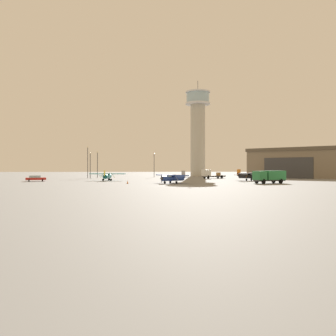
# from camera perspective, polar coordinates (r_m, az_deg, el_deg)

# --- Properties ---
(ground_plane) EXTENTS (400.00, 400.00, 0.00)m
(ground_plane) POSITION_cam_1_polar(r_m,az_deg,el_deg) (60.60, 1.19, -2.96)
(ground_plane) COLOR slate
(control_tower) EXTENTS (9.10, 9.10, 35.20)m
(control_tower) POSITION_cam_1_polar(r_m,az_deg,el_deg) (129.65, 4.89, 6.68)
(control_tower) COLOR #B2AD9E
(control_tower) RESTS_ON ground_plane
(hangar) EXTENTS (32.05, 31.16, 9.27)m
(hangar) POSITION_cam_1_polar(r_m,az_deg,el_deg) (117.95, 20.37, 0.77)
(hangar) COLOR #7A6B56
(hangar) RESTS_ON ground_plane
(airplane_teal) EXTENTS (8.76, 6.87, 2.58)m
(airplane_teal) POSITION_cam_1_polar(r_m,az_deg,el_deg) (85.89, -9.92, -1.27)
(airplane_teal) COLOR teal
(airplane_teal) RESTS_ON ground_plane
(airplane_blue) EXTENTS (6.75, 7.68, 2.57)m
(airplane_blue) POSITION_cam_1_polar(r_m,az_deg,el_deg) (70.17, 0.83, -1.57)
(airplane_blue) COLOR #2847A8
(airplane_blue) RESTS_ON ground_plane
(airplane_black) EXTENTS (8.04, 7.42, 2.78)m
(airplane_black) POSITION_cam_1_polar(r_m,az_deg,el_deg) (86.80, 13.15, -1.19)
(airplane_black) COLOR black
(airplane_black) RESTS_ON ground_plane
(truck_box_green) EXTENTS (6.90, 4.54, 2.59)m
(truck_box_green) POSITION_cam_1_polar(r_m,az_deg,el_deg) (73.13, 16.26, -1.26)
(truck_box_green) COLOR #38383D
(truck_box_green) RESTS_ON ground_plane
(truck_flatbed_white) EXTENTS (7.36, 4.69, 2.64)m
(truck_flatbed_white) POSITION_cam_1_polar(r_m,az_deg,el_deg) (101.65, 6.89, -1.02)
(truck_flatbed_white) COLOR #38383D
(truck_flatbed_white) RESTS_ON ground_plane
(car_red) EXTENTS (4.76, 3.19, 1.37)m
(car_red) POSITION_cam_1_polar(r_m,az_deg,el_deg) (86.51, -20.85, -1.57)
(car_red) COLOR red
(car_red) RESTS_ON ground_plane
(light_post_west) EXTENTS (0.44, 0.44, 8.06)m
(light_post_west) POSITION_cam_1_polar(r_m,az_deg,el_deg) (115.28, -2.28, 0.88)
(light_post_west) COLOR #38383D
(light_post_west) RESTS_ON ground_plane
(light_post_east) EXTENTS (0.44, 0.44, 9.73)m
(light_post_east) POSITION_cam_1_polar(r_m,az_deg,el_deg) (109.61, -13.00, 1.38)
(light_post_east) COLOR #38383D
(light_post_east) RESTS_ON ground_plane
(light_post_north) EXTENTS (0.44, 0.44, 8.28)m
(light_post_north) POSITION_cam_1_polar(r_m,az_deg,el_deg) (110.77, -11.46, 0.98)
(light_post_north) COLOR #38383D
(light_post_north) RESTS_ON ground_plane
(light_post_centre) EXTENTS (0.44, 0.44, 7.65)m
(light_post_centre) POSITION_cam_1_polar(r_m,az_deg,el_deg) (103.81, -12.60, 0.85)
(light_post_centre) COLOR #38383D
(light_post_centre) RESTS_ON ground_plane
(traffic_cone_near_left) EXTENTS (0.36, 0.36, 0.70)m
(traffic_cone_near_left) POSITION_cam_1_polar(r_m,az_deg,el_deg) (69.53, -6.64, -2.29)
(traffic_cone_near_left) COLOR black
(traffic_cone_near_left) RESTS_ON ground_plane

